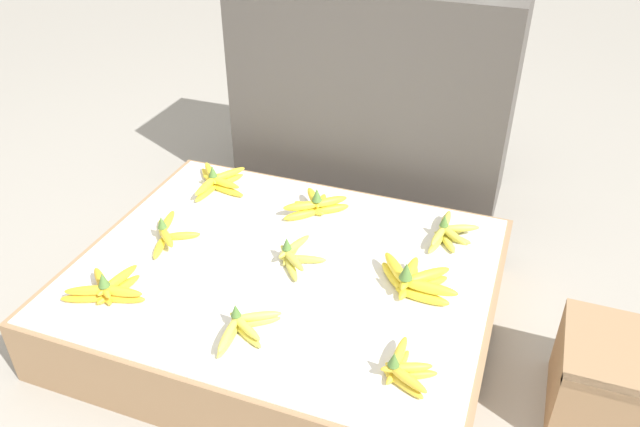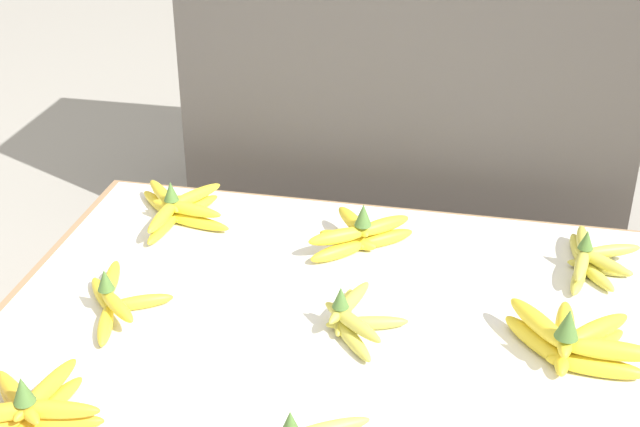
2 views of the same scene
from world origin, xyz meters
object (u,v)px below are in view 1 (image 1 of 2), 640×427
Objects in this scene: banana_bunch_front_midright at (403,370)px; banana_bunch_middle_left at (167,233)px; banana_bunch_back_midleft at (315,205)px; banana_bunch_front_midleft at (243,327)px; banana_bunch_back_left at (216,181)px; banana_bunch_middle_midright at (413,280)px; banana_bunch_back_midright at (448,232)px; wooden_crate at (624,387)px; banana_bunch_middle_midleft at (294,255)px; banana_bunch_front_left at (107,289)px.

banana_bunch_front_midright is 0.88m from banana_bunch_middle_left.
banana_bunch_back_midleft is at bearing 126.62° from banana_bunch_front_midright.
banana_bunch_front_midleft is 0.98× the size of banana_bunch_back_midleft.
banana_bunch_back_left reaches higher than banana_bunch_front_midright.
banana_bunch_front_midleft is 0.49m from banana_bunch_middle_midright.
banana_bunch_front_midleft is 0.75m from banana_bunch_back_left.
banana_bunch_back_midright is at bearing 0.31° from banana_bunch_back_midleft.
banana_bunch_back_midright is at bearing 80.84° from banana_bunch_middle_midright.
wooden_crate is 1.03m from banana_bunch_back_midleft.
banana_bunch_front_midright is 1.04m from banana_bunch_back_left.
banana_bunch_back_left reaches higher than banana_bunch_front_midleft.
banana_bunch_middle_midright reaches higher than banana_bunch_middle_midleft.
banana_bunch_back_midright is at bearing 145.69° from wooden_crate.
banana_bunch_middle_midright is 1.10× the size of banana_bunch_back_midright.
banana_bunch_middle_midleft reaches higher than wooden_crate.
banana_bunch_back_midleft is at bearing 97.12° from banana_bunch_middle_midleft.
banana_bunch_back_midleft is 0.44m from banana_bunch_back_midright.
banana_bunch_back_midright is (-0.01, 0.60, -0.00)m from banana_bunch_front_midright.
banana_bunch_front_midright is at bearing 0.00° from banana_bunch_front_midleft.
banana_bunch_front_midleft is 0.33m from banana_bunch_middle_midleft.
banana_bunch_front_left is (-1.35, -0.24, 0.12)m from wooden_crate.
banana_bunch_front_left reaches higher than banana_bunch_middle_midleft.
banana_bunch_middle_left is at bearing 160.31° from banana_bunch_front_midright.
banana_bunch_middle_midright is (0.78, 0.32, 0.01)m from banana_bunch_front_left.
banana_bunch_front_midright is at bearing -154.70° from wooden_crate.
banana_bunch_back_midleft is (0.38, 0.60, 0.00)m from banana_bunch_front_left.
banana_bunch_back_left is at bearing 91.15° from banana_bunch_middle_left.
banana_bunch_back_left is at bearing 123.30° from banana_bunch_front_midleft.
banana_bunch_front_midright is 0.33m from banana_bunch_middle_midright.
wooden_crate is 0.59m from banana_bunch_front_midright.
banana_bunch_middle_left is (-1.34, 0.05, 0.12)m from wooden_crate.
banana_bunch_back_midright is at bearing 36.11° from banana_bunch_front_left.
banana_bunch_back_midright is (0.41, 0.60, -0.00)m from banana_bunch_front_midleft.
banana_bunch_middle_midright is at bearing 99.07° from banana_bunch_front_midright.
wooden_crate is 1.63× the size of banana_bunch_middle_midleft.
banana_bunch_front_left is 1.17× the size of banana_bunch_front_midleft.
banana_bunch_middle_left is at bearing -159.37° from banana_bunch_back_midright.
banana_bunch_middle_midleft is at bearing 179.36° from banana_bunch_middle_midright.
banana_bunch_back_midleft reaches higher than banana_bunch_front_left.
banana_bunch_middle_midright reaches higher than wooden_crate.
banana_bunch_middle_midleft is 0.83× the size of banana_bunch_middle_midright.
banana_bunch_front_midright and banana_bunch_middle_midleft have the same top height.
wooden_crate is 0.94m from banana_bunch_middle_midleft.
banana_bunch_front_left is 0.92× the size of banana_bunch_middle_midright.
banana_bunch_back_left is at bearing 158.51° from banana_bunch_middle_midright.
banana_bunch_middle_left is at bearing -177.98° from banana_bunch_middle_midright.
banana_bunch_back_midleft is at bearing 144.83° from banana_bunch_middle_midright.
banana_bunch_back_left is (-0.83, 0.63, 0.00)m from banana_bunch_front_midright.
banana_bunch_front_midleft is 0.79× the size of banana_bunch_middle_midright.
banana_bunch_back_midleft is (0.38, 0.31, 0.00)m from banana_bunch_middle_left.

